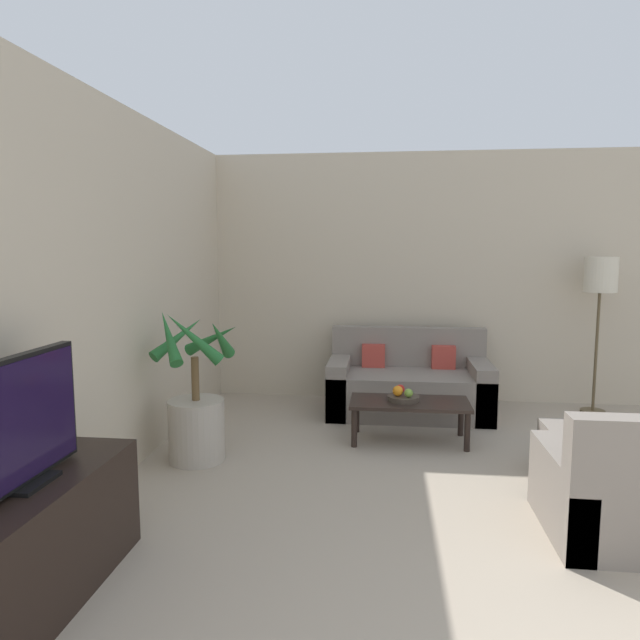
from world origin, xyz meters
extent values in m
cube|color=beige|center=(0.00, 6.07, 1.35)|extent=(8.41, 0.06, 2.70)
cube|color=beige|center=(-3.43, 3.02, 1.35)|extent=(0.06, 7.64, 2.70)
cube|color=black|center=(-3.12, 2.05, 0.30)|extent=(0.44, 1.32, 0.60)
cube|color=black|center=(-3.12, 2.05, 0.61)|extent=(0.18, 0.27, 0.02)
cube|color=black|center=(-3.12, 2.05, 0.91)|extent=(0.05, 0.76, 0.58)
cube|color=black|center=(-3.09, 2.05, 0.91)|extent=(0.01, 0.72, 0.54)
cylinder|color=#ADA393|center=(-2.98, 3.95, 0.24)|extent=(0.44, 0.44, 0.49)
cylinder|color=brown|center=(-2.98, 3.95, 0.66)|extent=(0.06, 0.06, 0.34)
cone|color=#23662D|center=(-2.77, 3.95, 0.98)|extent=(0.10, 0.48, 0.38)
cone|color=#23662D|center=(-2.91, 4.17, 0.94)|extent=(0.52, 0.25, 0.31)
cone|color=#23662D|center=(-3.16, 4.08, 0.96)|extent=(0.37, 0.46, 0.35)
cone|color=#23662D|center=(-3.14, 3.84, 1.01)|extent=(0.35, 0.43, 0.42)
cone|color=#23662D|center=(-2.92, 3.77, 1.01)|extent=(0.45, 0.23, 0.43)
cube|color=gray|center=(-1.27, 5.43, 0.22)|extent=(1.61, 0.85, 0.43)
cube|color=gray|center=(-1.27, 5.78, 0.64)|extent=(1.61, 0.16, 0.41)
cube|color=gray|center=(-1.97, 5.43, 0.28)|extent=(0.20, 0.85, 0.55)
cube|color=gray|center=(-0.56, 5.43, 0.28)|extent=(0.20, 0.85, 0.55)
cube|color=#B23D33|center=(-1.63, 5.66, 0.55)|extent=(0.24, 0.12, 0.24)
cube|color=#B23D33|center=(-0.91, 5.66, 0.55)|extent=(0.24, 0.12, 0.24)
cylinder|color=brown|center=(0.62, 5.70, 0.01)|extent=(0.24, 0.24, 0.03)
cylinder|color=brown|center=(0.62, 5.70, 0.63)|extent=(0.03, 0.03, 1.21)
cylinder|color=beige|center=(0.62, 5.70, 1.41)|extent=(0.32, 0.32, 0.35)
cylinder|color=black|center=(-1.76, 4.40, 0.16)|extent=(0.05, 0.05, 0.33)
cylinder|color=black|center=(-0.82, 4.40, 0.16)|extent=(0.05, 0.05, 0.33)
cylinder|color=black|center=(-1.76, 4.80, 0.16)|extent=(0.05, 0.05, 0.33)
cylinder|color=black|center=(-0.82, 4.80, 0.16)|extent=(0.05, 0.05, 0.33)
cube|color=black|center=(-1.29, 4.60, 0.34)|extent=(1.02, 0.49, 0.03)
cylinder|color=#42382D|center=(-1.35, 4.61, 0.38)|extent=(0.28, 0.28, 0.04)
sphere|color=red|center=(-1.37, 4.68, 0.44)|extent=(0.08, 0.08, 0.08)
sphere|color=olive|center=(-1.30, 4.56, 0.44)|extent=(0.07, 0.07, 0.07)
sphere|color=orange|center=(-1.39, 4.59, 0.45)|extent=(0.09, 0.09, 0.09)
cube|color=gray|center=(-0.11, 3.08, 0.19)|extent=(0.87, 0.82, 0.39)
cube|color=gray|center=(-0.47, 3.08, 0.24)|extent=(0.16, 0.82, 0.49)
cube|color=gray|center=(-0.04, 3.93, 0.18)|extent=(0.56, 0.54, 0.36)
camera|label=1|loc=(-1.51, -0.27, 1.67)|focal=32.00mm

